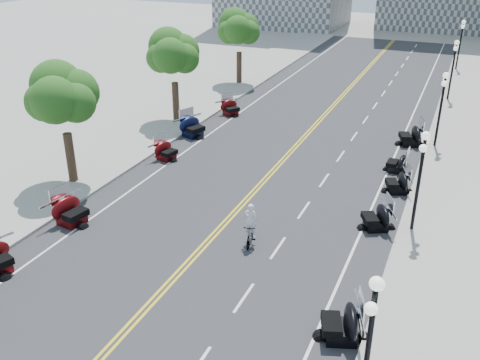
% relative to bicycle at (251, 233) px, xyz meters
% --- Properties ---
extents(ground, '(160.00, 160.00, 0.00)m').
position_rel_bicycle_xyz_m(ground, '(-1.89, 0.11, -0.55)').
color(ground, gray).
extents(road, '(16.00, 90.00, 0.01)m').
position_rel_bicycle_xyz_m(road, '(-1.89, 10.11, -0.55)').
color(road, '#333335').
rests_on(road, ground).
extents(centerline_yellow_a, '(0.12, 90.00, 0.00)m').
position_rel_bicycle_xyz_m(centerline_yellow_a, '(-2.01, 10.11, -0.54)').
color(centerline_yellow_a, yellow).
rests_on(centerline_yellow_a, road).
extents(centerline_yellow_b, '(0.12, 90.00, 0.00)m').
position_rel_bicycle_xyz_m(centerline_yellow_b, '(-1.77, 10.11, -0.54)').
color(centerline_yellow_b, yellow).
rests_on(centerline_yellow_b, road).
extents(edge_line_north, '(0.12, 90.00, 0.00)m').
position_rel_bicycle_xyz_m(edge_line_north, '(4.51, 10.11, -0.54)').
color(edge_line_north, white).
rests_on(edge_line_north, road).
extents(edge_line_south, '(0.12, 90.00, 0.00)m').
position_rel_bicycle_xyz_m(edge_line_south, '(-8.29, 10.11, -0.54)').
color(edge_line_south, white).
rests_on(edge_line_south, road).
extents(lane_dash_5, '(0.12, 2.00, 0.00)m').
position_rel_bicycle_xyz_m(lane_dash_5, '(1.31, -3.89, -0.54)').
color(lane_dash_5, white).
rests_on(lane_dash_5, road).
extents(lane_dash_6, '(0.12, 2.00, 0.00)m').
position_rel_bicycle_xyz_m(lane_dash_6, '(1.31, 0.11, -0.54)').
color(lane_dash_6, white).
rests_on(lane_dash_6, road).
extents(lane_dash_7, '(0.12, 2.00, 0.00)m').
position_rel_bicycle_xyz_m(lane_dash_7, '(1.31, 4.11, -0.54)').
color(lane_dash_7, white).
rests_on(lane_dash_7, road).
extents(lane_dash_8, '(0.12, 2.00, 0.00)m').
position_rel_bicycle_xyz_m(lane_dash_8, '(1.31, 8.11, -0.54)').
color(lane_dash_8, white).
rests_on(lane_dash_8, road).
extents(lane_dash_9, '(0.12, 2.00, 0.00)m').
position_rel_bicycle_xyz_m(lane_dash_9, '(1.31, 12.11, -0.54)').
color(lane_dash_9, white).
rests_on(lane_dash_9, road).
extents(lane_dash_10, '(0.12, 2.00, 0.00)m').
position_rel_bicycle_xyz_m(lane_dash_10, '(1.31, 16.11, -0.54)').
color(lane_dash_10, white).
rests_on(lane_dash_10, road).
extents(lane_dash_11, '(0.12, 2.00, 0.00)m').
position_rel_bicycle_xyz_m(lane_dash_11, '(1.31, 20.11, -0.54)').
color(lane_dash_11, white).
rests_on(lane_dash_11, road).
extents(lane_dash_12, '(0.12, 2.00, 0.00)m').
position_rel_bicycle_xyz_m(lane_dash_12, '(1.31, 24.11, -0.54)').
color(lane_dash_12, white).
rests_on(lane_dash_12, road).
extents(lane_dash_13, '(0.12, 2.00, 0.00)m').
position_rel_bicycle_xyz_m(lane_dash_13, '(1.31, 28.11, -0.54)').
color(lane_dash_13, white).
rests_on(lane_dash_13, road).
extents(lane_dash_14, '(0.12, 2.00, 0.00)m').
position_rel_bicycle_xyz_m(lane_dash_14, '(1.31, 32.11, -0.54)').
color(lane_dash_14, white).
rests_on(lane_dash_14, road).
extents(lane_dash_15, '(0.12, 2.00, 0.00)m').
position_rel_bicycle_xyz_m(lane_dash_15, '(1.31, 36.11, -0.54)').
color(lane_dash_15, white).
rests_on(lane_dash_15, road).
extents(lane_dash_16, '(0.12, 2.00, 0.00)m').
position_rel_bicycle_xyz_m(lane_dash_16, '(1.31, 40.11, -0.54)').
color(lane_dash_16, white).
rests_on(lane_dash_16, road).
extents(lane_dash_17, '(0.12, 2.00, 0.00)m').
position_rel_bicycle_xyz_m(lane_dash_17, '(1.31, 44.11, -0.54)').
color(lane_dash_17, white).
rests_on(lane_dash_17, road).
extents(lane_dash_18, '(0.12, 2.00, 0.00)m').
position_rel_bicycle_xyz_m(lane_dash_18, '(1.31, 48.11, -0.54)').
color(lane_dash_18, white).
rests_on(lane_dash_18, road).
extents(lane_dash_19, '(0.12, 2.00, 0.00)m').
position_rel_bicycle_xyz_m(lane_dash_19, '(1.31, 52.11, -0.54)').
color(lane_dash_19, white).
rests_on(lane_dash_19, road).
extents(sidewalk_north, '(5.00, 90.00, 0.15)m').
position_rel_bicycle_xyz_m(sidewalk_north, '(8.61, 10.11, -0.48)').
color(sidewalk_north, '#9E9991').
rests_on(sidewalk_north, ground).
extents(sidewalk_south, '(5.00, 90.00, 0.15)m').
position_rel_bicycle_xyz_m(sidewalk_south, '(-12.39, 10.11, -0.48)').
color(sidewalk_south, '#9E9991').
rests_on(sidewalk_south, ground).
extents(street_lamp_1, '(0.50, 1.20, 4.90)m').
position_rel_bicycle_xyz_m(street_lamp_1, '(6.71, -7.89, 2.05)').
color(street_lamp_1, black).
rests_on(street_lamp_1, sidewalk_north).
extents(street_lamp_2, '(0.50, 1.20, 4.90)m').
position_rel_bicycle_xyz_m(street_lamp_2, '(6.71, 4.11, 2.05)').
color(street_lamp_2, black).
rests_on(street_lamp_2, sidewalk_north).
extents(street_lamp_3, '(0.50, 1.20, 4.90)m').
position_rel_bicycle_xyz_m(street_lamp_3, '(6.71, 16.11, 2.05)').
color(street_lamp_3, black).
rests_on(street_lamp_3, sidewalk_north).
extents(street_lamp_4, '(0.50, 1.20, 4.90)m').
position_rel_bicycle_xyz_m(street_lamp_4, '(6.71, 28.11, 2.05)').
color(street_lamp_4, black).
rests_on(street_lamp_4, sidewalk_north).
extents(street_lamp_5, '(0.50, 1.20, 4.90)m').
position_rel_bicycle_xyz_m(street_lamp_5, '(6.71, 40.11, 2.05)').
color(street_lamp_5, black).
rests_on(street_lamp_5, sidewalk_north).
extents(tree_2, '(4.80, 4.80, 9.20)m').
position_rel_bicycle_xyz_m(tree_2, '(-11.89, 2.11, 4.20)').
color(tree_2, '#235619').
rests_on(tree_2, sidewalk_south).
extents(tree_3, '(4.80, 4.80, 9.20)m').
position_rel_bicycle_xyz_m(tree_3, '(-11.89, 14.11, 4.20)').
color(tree_3, '#235619').
rests_on(tree_3, sidewalk_south).
extents(tree_4, '(4.80, 4.80, 9.20)m').
position_rel_bicycle_xyz_m(tree_4, '(-11.89, 26.11, 4.20)').
color(tree_4, '#235619').
rests_on(tree_4, sidewalk_south).
extents(motorcycle_n_4, '(2.75, 2.75, 1.51)m').
position_rel_bicycle_xyz_m(motorcycle_n_4, '(5.36, -4.65, 0.20)').
color(motorcycle_n_4, black).
rests_on(motorcycle_n_4, road).
extents(motorcycle_n_6, '(2.68, 2.68, 1.39)m').
position_rel_bicycle_xyz_m(motorcycle_n_6, '(5.07, 3.68, 0.14)').
color(motorcycle_n_6, black).
rests_on(motorcycle_n_6, road).
extents(motorcycle_n_7, '(2.42, 2.42, 1.31)m').
position_rel_bicycle_xyz_m(motorcycle_n_7, '(5.40, 8.20, 0.10)').
color(motorcycle_n_7, black).
rests_on(motorcycle_n_7, road).
extents(motorcycle_n_8, '(1.93, 1.93, 1.28)m').
position_rel_bicycle_xyz_m(motorcycle_n_8, '(4.98, 11.04, 0.09)').
color(motorcycle_n_8, black).
rests_on(motorcycle_n_8, road).
extents(motorcycle_n_9, '(2.78, 2.78, 1.53)m').
position_rel_bicycle_xyz_m(motorcycle_n_9, '(5.12, 15.93, 0.21)').
color(motorcycle_n_9, black).
rests_on(motorcycle_n_9, road).
extents(motorcycle_s_5, '(2.54, 2.54, 1.53)m').
position_rel_bicycle_xyz_m(motorcycle_s_5, '(-8.83, -1.77, 0.21)').
color(motorcycle_s_5, '#590A0C').
rests_on(motorcycle_s_5, road).
extents(motorcycle_s_7, '(2.23, 2.23, 1.29)m').
position_rel_bicycle_xyz_m(motorcycle_s_7, '(-8.74, 7.23, 0.09)').
color(motorcycle_s_7, '#590A0C').
rests_on(motorcycle_s_7, road).
extents(motorcycle_s_8, '(2.91, 2.91, 1.56)m').
position_rel_bicycle_xyz_m(motorcycle_s_8, '(-9.17, 11.61, 0.23)').
color(motorcycle_s_8, black).
rests_on(motorcycle_s_8, road).
extents(motorcycle_s_9, '(2.61, 2.61, 1.32)m').
position_rel_bicycle_xyz_m(motorcycle_s_9, '(-8.73, 17.14, 0.11)').
color(motorcycle_s_9, '#590A0C').
rests_on(motorcycle_s_9, road).
extents(bicycle, '(0.89, 1.91, 1.10)m').
position_rel_bicycle_xyz_m(bicycle, '(0.00, 0.00, 0.00)').
color(bicycle, '#A51414').
rests_on(bicycle, road).
extents(cyclist_rider, '(0.62, 0.41, 1.71)m').
position_rel_bicycle_xyz_m(cyclist_rider, '(0.00, 0.00, 1.41)').
color(cyclist_rider, white).
rests_on(cyclist_rider, bicycle).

